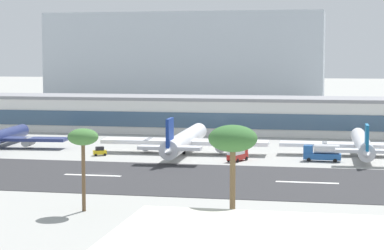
% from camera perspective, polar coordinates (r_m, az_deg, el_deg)
% --- Properties ---
extents(ground_plane, '(1400.00, 1400.00, 0.00)m').
position_cam_1_polar(ground_plane, '(149.76, -7.06, -3.89)').
color(ground_plane, '#9E9E99').
extents(runway_strip, '(800.00, 38.09, 0.08)m').
position_cam_1_polar(runway_strip, '(148.20, -7.26, -3.98)').
color(runway_strip, '#2D2D30').
rests_on(runway_strip, ground_plane).
extents(runway_centreline_dash_4, '(12.00, 1.20, 0.01)m').
position_cam_1_polar(runway_centreline_dash_4, '(148.69, -7.82, -3.93)').
color(runway_centreline_dash_4, white).
rests_on(runway_centreline_dash_4, runway_strip).
extents(runway_centreline_dash_5, '(12.00, 1.20, 0.01)m').
position_cam_1_polar(runway_centreline_dash_5, '(140.70, 9.03, -4.48)').
color(runway_centreline_dash_5, white).
rests_on(runway_centreline_dash_5, runway_strip).
extents(terminal_building, '(164.06, 22.12, 11.45)m').
position_cam_1_polar(terminal_building, '(231.83, 1.38, 0.84)').
color(terminal_building, silver).
rests_on(terminal_building, ground_plane).
extents(distant_hotel_block, '(134.01, 39.84, 45.25)m').
position_cam_1_polar(distant_hotel_block, '(358.47, -0.47, 5.14)').
color(distant_hotel_block, '#A8B2BC').
rests_on(distant_hotel_block, ground_plane).
extents(airliner_navy_tail_gate_1, '(41.86, 50.01, 10.43)m').
position_cam_1_polar(airliner_navy_tail_gate_1, '(179.38, -0.63, -1.25)').
color(airliner_navy_tail_gate_1, white).
rests_on(airliner_navy_tail_gate_1, ground_plane).
extents(airliner_blue_tail_gate_2, '(39.95, 44.33, 9.25)m').
position_cam_1_polar(airliner_blue_tail_gate_2, '(180.05, 13.25, -1.49)').
color(airliner_blue_tail_gate_2, silver).
rests_on(airliner_blue_tail_gate_2, ground_plane).
extents(service_baggage_tug_0, '(3.58, 3.01, 2.20)m').
position_cam_1_polar(service_baggage_tug_0, '(178.35, -7.27, -2.07)').
color(service_baggage_tug_0, gold).
rests_on(service_baggage_tug_0, ground_plane).
extents(service_box_truck_1, '(4.46, 6.46, 3.25)m').
position_cam_1_polar(service_box_truck_1, '(167.84, 3.61, -2.25)').
color(service_box_truck_1, '#B2231E').
rests_on(service_box_truck_1, ground_plane).
extents(service_fuel_truck_2, '(8.63, 3.25, 3.95)m').
position_cam_1_polar(service_fuel_truck_2, '(169.72, 10.21, -2.16)').
color(service_fuel_truck_2, '#23569E').
rests_on(service_fuel_truck_2, ground_plane).
extents(palm_tree_0, '(4.77, 4.77, 12.98)m').
position_cam_1_polar(palm_tree_0, '(113.35, -8.57, -1.11)').
color(palm_tree_0, brown).
rests_on(palm_tree_0, ground_plane).
extents(palm_tree_2, '(6.02, 6.02, 15.73)m').
position_cam_1_polar(palm_tree_2, '(88.58, 3.23, -1.31)').
color(palm_tree_2, brown).
rests_on(palm_tree_2, ground_plane).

